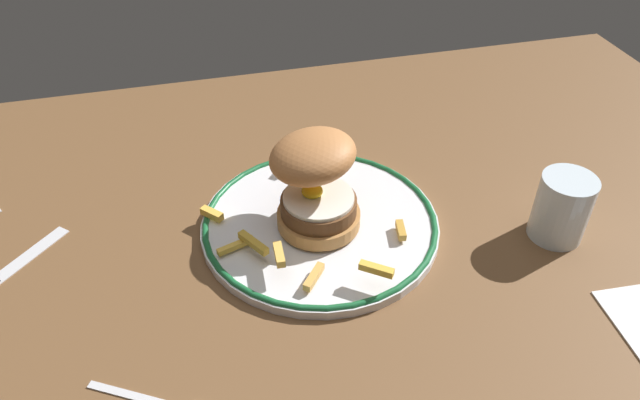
# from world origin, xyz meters

# --- Properties ---
(ground_plane) EXTENTS (1.38, 0.85, 0.04)m
(ground_plane) POSITION_xyz_m (0.00, 0.00, -0.02)
(ground_plane) COLOR brown
(dinner_plate) EXTENTS (0.30, 0.30, 0.02)m
(dinner_plate) POSITION_xyz_m (-0.01, -0.01, 0.01)
(dinner_plate) COLOR silver
(dinner_plate) RESTS_ON ground_plane
(burger) EXTENTS (0.15, 0.14, 0.12)m
(burger) POSITION_xyz_m (-0.01, -0.01, 0.08)
(burger) COLOR #BC7F42
(burger) RESTS_ON dinner_plate
(fries_pile) EXTENTS (0.24, 0.27, 0.03)m
(fries_pile) POSITION_xyz_m (-0.04, -0.03, 0.03)
(fries_pile) COLOR #EDB843
(fries_pile) RESTS_ON dinner_plate
(water_glass) EXTENTS (0.07, 0.07, 0.09)m
(water_glass) POSITION_xyz_m (0.28, -0.10, 0.04)
(water_glass) COLOR silver
(water_glass) RESTS_ON ground_plane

